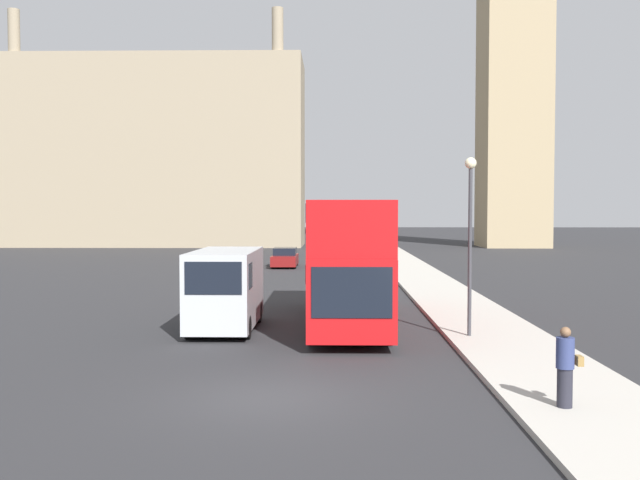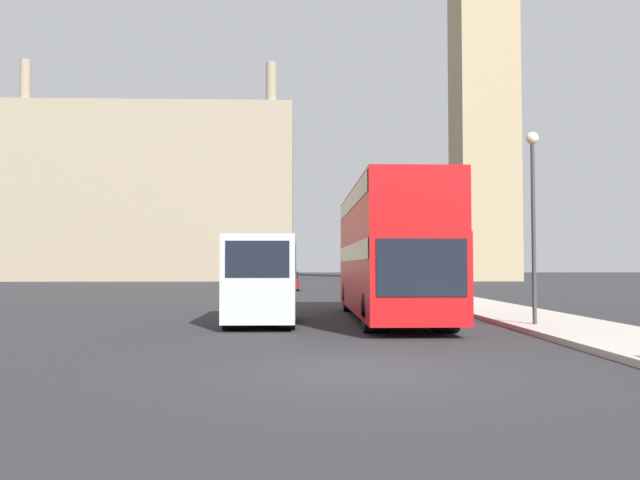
{
  "view_description": "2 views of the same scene",
  "coord_description": "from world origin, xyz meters",
  "px_view_note": "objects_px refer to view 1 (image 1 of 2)",
  "views": [
    {
      "loc": [
        1.41,
        -15.47,
        4.12
      ],
      "look_at": [
        0.91,
        11.69,
        2.95
      ],
      "focal_mm": 40.0,
      "sensor_mm": 36.0,
      "label": 1
    },
    {
      "loc": [
        -1.07,
        -10.99,
        1.85
      ],
      "look_at": [
        -0.19,
        16.92,
        2.98
      ],
      "focal_mm": 35.0,
      "sensor_mm": 36.0,
      "label": 2
    }
  ],
  "objects_px": {
    "street_lamp": "(470,219)",
    "parked_sedan": "(285,258)",
    "white_van": "(225,288)",
    "red_double_decker_bus": "(348,256)",
    "pedestrian": "(565,367)"
  },
  "relations": [
    {
      "from": "street_lamp",
      "to": "parked_sedan",
      "type": "height_order",
      "value": "street_lamp"
    },
    {
      "from": "white_van",
      "to": "street_lamp",
      "type": "distance_m",
      "value": 8.48
    },
    {
      "from": "red_double_decker_bus",
      "to": "white_van",
      "type": "height_order",
      "value": "red_double_decker_bus"
    },
    {
      "from": "red_double_decker_bus",
      "to": "white_van",
      "type": "relative_size",
      "value": 2.21
    },
    {
      "from": "pedestrian",
      "to": "street_lamp",
      "type": "bearing_deg",
      "value": 92.64
    },
    {
      "from": "red_double_decker_bus",
      "to": "parked_sedan",
      "type": "relative_size",
      "value": 2.63
    },
    {
      "from": "street_lamp",
      "to": "white_van",
      "type": "bearing_deg",
      "value": 167.82
    },
    {
      "from": "red_double_decker_bus",
      "to": "pedestrian",
      "type": "distance_m",
      "value": 12.07
    },
    {
      "from": "red_double_decker_bus",
      "to": "pedestrian",
      "type": "xyz_separation_m",
      "value": [
        4.13,
        -11.24,
        -1.5
      ]
    },
    {
      "from": "white_van",
      "to": "parked_sedan",
      "type": "xyz_separation_m",
      "value": [
        0.22,
        26.77,
        -0.82
      ]
    },
    {
      "from": "red_double_decker_bus",
      "to": "pedestrian",
      "type": "bearing_deg",
      "value": -69.8
    },
    {
      "from": "red_double_decker_bus",
      "to": "parked_sedan",
      "type": "distance_m",
      "value": 25.72
    },
    {
      "from": "street_lamp",
      "to": "parked_sedan",
      "type": "relative_size",
      "value": 1.31
    },
    {
      "from": "red_double_decker_bus",
      "to": "white_van",
      "type": "distance_m",
      "value": 4.54
    },
    {
      "from": "red_double_decker_bus",
      "to": "parked_sedan",
      "type": "bearing_deg",
      "value": 98.91
    }
  ]
}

